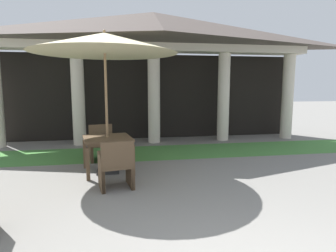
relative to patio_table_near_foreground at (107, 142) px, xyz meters
name	(u,v)px	position (x,y,z in m)	size (l,w,h in m)	color
background_pavilion	(153,42)	(1.38, 3.21, 2.58)	(10.64, 3.12, 4.11)	beige
lawn_strip	(161,152)	(1.38, 1.62, -0.66)	(12.44, 1.77, 0.01)	#47843D
patio_table_near_foreground	(107,142)	(0.00, 0.00, 0.00)	(1.12, 1.12, 0.76)	brown
patio_umbrella_near_foreground	(105,44)	(0.00, 0.00, 2.02)	(2.98, 2.98, 2.96)	#2D2D2D
patio_chair_near_foreground_north	(102,144)	(-0.18, 1.05, -0.25)	(0.68, 0.61, 0.87)	brown
patio_chair_near_foreground_south	(116,166)	(0.18, -1.05, -0.24)	(0.67, 0.63, 0.89)	brown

